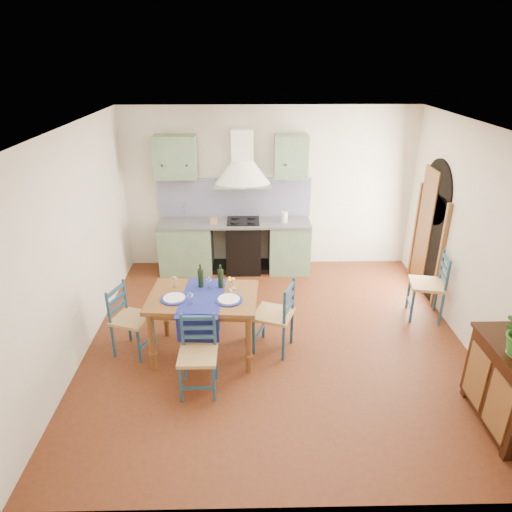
{
  "coord_description": "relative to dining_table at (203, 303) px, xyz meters",
  "views": [
    {
      "loc": [
        -0.38,
        -5.18,
        3.59
      ],
      "look_at": [
        -0.27,
        0.3,
        1.12
      ],
      "focal_mm": 32.0,
      "sensor_mm": 36.0,
      "label": 1
    }
  ],
  "objects": [
    {
      "name": "dining_table",
      "position": [
        0.0,
        0.0,
        0.0
      ],
      "size": [
        1.38,
        1.05,
        1.16
      ],
      "color": "brown",
      "rests_on": "ground"
    },
    {
      "name": "chair_far",
      "position": [
        0.01,
        0.69,
        -0.33
      ],
      "size": [
        0.43,
        0.43,
        0.8
      ],
      "color": "navy",
      "rests_on": "ground"
    },
    {
      "name": "left_wall",
      "position": [
        -1.57,
        0.27,
        0.65
      ],
      "size": [
        0.04,
        5.0,
        2.8
      ],
      "primitive_type": "cube",
      "color": "beige",
      "rests_on": "ground"
    },
    {
      "name": "chair_spare",
      "position": [
        3.17,
        0.83,
        -0.23
      ],
      "size": [
        0.55,
        0.55,
        1.0
      ],
      "color": "navy",
      "rests_on": "ground"
    },
    {
      "name": "chair_right",
      "position": [
        0.91,
        0.06,
        -0.24
      ],
      "size": [
        0.59,
        0.59,
        0.99
      ],
      "color": "navy",
      "rests_on": "ground"
    },
    {
      "name": "sideboard",
      "position": [
        3.19,
        -1.31,
        -0.24
      ],
      "size": [
        0.5,
        1.05,
        0.94
      ],
      "color": "black",
      "rests_on": "ground"
    },
    {
      "name": "chair_left",
      "position": [
        -0.96,
        0.07,
        -0.27
      ],
      "size": [
        0.55,
        0.55,
        0.93
      ],
      "color": "navy",
      "rests_on": "ground"
    },
    {
      "name": "chair_near",
      "position": [
        -0.01,
        -0.69,
        -0.27
      ],
      "size": [
        0.43,
        0.43,
        0.92
      ],
      "color": "navy",
      "rests_on": "ground"
    },
    {
      "name": "floor",
      "position": [
        0.93,
        0.27,
        -0.75
      ],
      "size": [
        5.0,
        5.0,
        0.0
      ],
      "primitive_type": "plane",
      "color": "#451F0E",
      "rests_on": "ground"
    },
    {
      "name": "ceiling",
      "position": [
        0.93,
        0.27,
        2.06
      ],
      "size": [
        5.0,
        5.0,
        0.01
      ],
      "primitive_type": "cube",
      "color": "silver",
      "rests_on": "back_wall"
    },
    {
      "name": "back_wall",
      "position": [
        0.46,
        2.56,
        0.3
      ],
      "size": [
        5.0,
        0.96,
        2.8
      ],
      "color": "beige",
      "rests_on": "ground"
    },
    {
      "name": "right_wall",
      "position": [
        3.43,
        0.54,
        0.59
      ],
      "size": [
        0.26,
        5.0,
        2.8
      ],
      "color": "beige",
      "rests_on": "ground"
    }
  ]
}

